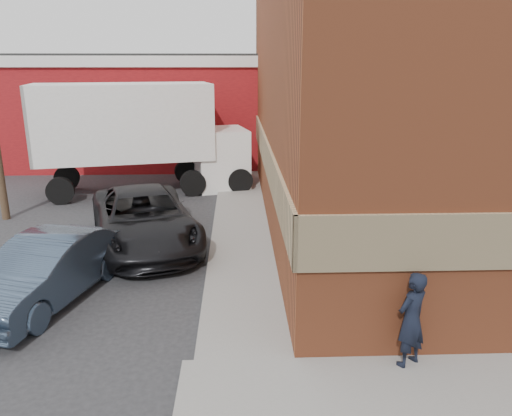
# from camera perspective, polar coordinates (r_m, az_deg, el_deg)

# --- Properties ---
(ground) EXTENTS (90.00, 90.00, 0.00)m
(ground) POSITION_cam_1_polar(r_m,az_deg,el_deg) (9.36, -5.19, -17.49)
(ground) COLOR #28282B
(ground) RESTS_ON ground
(brick_building) EXTENTS (14.25, 18.25, 9.36)m
(brick_building) POSITION_cam_1_polar(r_m,az_deg,el_deg) (18.58, 23.95, 13.35)
(brick_building) COLOR brown
(brick_building) RESTS_ON ground
(sidewalk_west) EXTENTS (1.80, 18.00, 0.12)m
(sidewalk_west) POSITION_cam_1_polar(r_m,az_deg,el_deg) (17.54, -1.80, -0.75)
(sidewalk_west) COLOR gray
(sidewalk_west) RESTS_ON ground
(warehouse) EXTENTS (16.30, 8.30, 5.60)m
(warehouse) POSITION_cam_1_polar(r_m,az_deg,el_deg) (28.63, -15.61, 10.92)
(warehouse) COLOR maroon
(warehouse) RESTS_ON ground
(man) EXTENTS (0.75, 0.69, 1.73)m
(man) POSITION_cam_1_polar(r_m,az_deg,el_deg) (9.11, 17.33, -12.06)
(man) COLOR black
(man) RESTS_ON sidewalk_south
(sedan) EXTENTS (2.75, 4.77, 1.49)m
(sedan) POSITION_cam_1_polar(r_m,az_deg,el_deg) (12.14, -22.92, -6.60)
(sedan) COLOR #344357
(sedan) RESTS_ON ground
(suv_a) EXTENTS (4.34, 6.43, 1.64)m
(suv_a) POSITION_cam_1_polar(r_m,az_deg,el_deg) (14.92, -12.68, -1.19)
(suv_a) COLOR black
(suv_a) RESTS_ON ground
(box_truck) EXTENTS (9.30, 4.43, 4.41)m
(box_truck) POSITION_cam_1_polar(r_m,az_deg,el_deg) (20.95, -12.39, 8.64)
(box_truck) COLOR white
(box_truck) RESTS_ON ground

